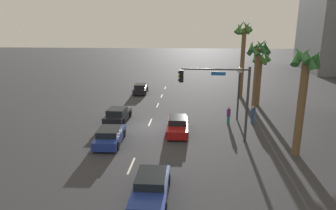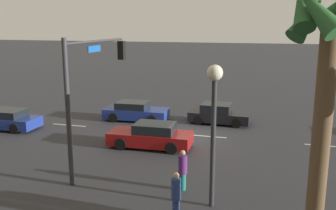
# 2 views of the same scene
# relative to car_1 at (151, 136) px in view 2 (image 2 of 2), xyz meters

# --- Properties ---
(ground_plane) EXTENTS (220.00, 220.00, 0.00)m
(ground_plane) POSITION_rel_car_1_xyz_m (-1.44, -2.77, -0.63)
(ground_plane) COLOR #333338
(lane_stripe_2) EXTENTS (2.03, 0.14, 0.01)m
(lane_stripe_2) POSITION_rel_car_1_xyz_m (-9.06, -2.77, -0.62)
(lane_stripe_2) COLOR silver
(lane_stripe_2) RESTS_ON ground_plane
(lane_stripe_3) EXTENTS (2.27, 0.14, 0.01)m
(lane_stripe_3) POSITION_rel_car_1_xyz_m (-2.60, -2.77, -0.62)
(lane_stripe_3) COLOR silver
(lane_stripe_3) RESTS_ON ground_plane
(lane_stripe_4) EXTENTS (2.41, 0.14, 0.01)m
(lane_stripe_4) POSITION_rel_car_1_xyz_m (6.60, -2.77, -0.62)
(lane_stripe_4) COLOR silver
(lane_stripe_4) RESTS_ON ground_plane
(car_1) EXTENTS (4.50, 1.96, 1.35)m
(car_1) POSITION_rel_car_1_xyz_m (0.00, 0.00, 0.00)
(car_1) COLOR maroon
(car_1) RESTS_ON ground_plane
(car_2) EXTENTS (4.55, 1.96, 1.25)m
(car_2) POSITION_rel_car_1_xyz_m (10.13, -0.96, -0.04)
(car_2) COLOR navy
(car_2) RESTS_ON ground_plane
(car_3) EXTENTS (4.09, 2.11, 1.32)m
(car_3) POSITION_rel_car_1_xyz_m (-2.80, -6.01, -0.02)
(car_3) COLOR black
(car_3) RESTS_ON ground_plane
(car_4) EXTENTS (4.45, 2.08, 1.29)m
(car_4) POSITION_rel_car_1_xyz_m (2.86, -5.22, -0.02)
(car_4) COLOR navy
(car_4) RESTS_ON ground_plane
(traffic_signal) EXTENTS (0.47, 5.55, 6.03)m
(traffic_signal) POSITION_rel_car_1_xyz_m (1.58, 3.61, 3.51)
(traffic_signal) COLOR #38383D
(traffic_signal) RESTS_ON ground_plane
(streetlamp) EXTENTS (0.56, 0.56, 5.20)m
(streetlamp) POSITION_rel_car_1_xyz_m (-4.23, 5.78, 3.10)
(streetlamp) COLOR #2D2D33
(streetlamp) RESTS_ON ground_plane
(pedestrian_0) EXTENTS (0.41, 0.41, 1.68)m
(pedestrian_0) POSITION_rel_car_1_xyz_m (-2.89, 4.74, 0.25)
(pedestrian_0) COLOR #1E7266
(pedestrian_0) RESTS_ON ground_plane
(pedestrian_1) EXTENTS (0.47, 0.47, 1.69)m
(pedestrian_1) POSITION_rel_car_1_xyz_m (-3.21, 7.05, 0.27)
(pedestrian_1) COLOR #2D478C
(pedestrian_1) RESTS_ON ground_plane
(palm_tree_3) EXTENTS (2.76, 2.62, 7.88)m
(palm_tree_3) POSITION_rel_car_1_xyz_m (-7.53, 8.09, 5.14)
(palm_tree_3) COLOR brown
(palm_tree_3) RESTS_ON ground_plane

